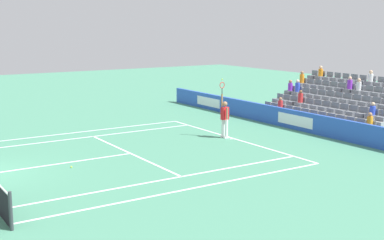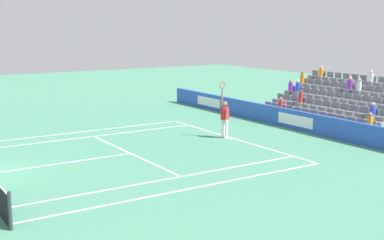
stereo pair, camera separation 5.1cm
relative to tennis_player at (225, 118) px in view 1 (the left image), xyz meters
name	(u,v)px [view 1 (the left image)]	position (x,y,z in m)	size (l,w,h in m)	color
line_baseline	(234,138)	(-0.39, -0.26, -0.99)	(10.97, 0.10, 0.01)	white
line_service	(131,153)	(-0.39, 5.23, -0.99)	(8.23, 0.10, 0.01)	white
line_centre_service	(57,164)	(-0.39, 8.43, -0.99)	(0.10, 6.40, 0.01)	white
line_singles_sideline_left	(84,137)	(3.73, 5.68, -0.99)	(0.10, 11.89, 0.01)	white
line_singles_sideline_right	(170,179)	(-4.50, 5.68, -0.99)	(0.10, 11.89, 0.01)	white
line_doubles_sideline_left	(74,133)	(5.10, 5.68, -0.99)	(0.10, 11.89, 0.01)	white
line_doubles_sideline_right	(191,188)	(-5.87, 5.68, -0.99)	(0.10, 11.89, 0.01)	white
line_centre_mark	(232,139)	(-0.39, -0.16, -0.99)	(0.10, 0.20, 0.01)	white
sponsor_barrier	(296,120)	(-0.39, -4.35, -0.49)	(23.83, 0.22, 1.00)	blue
tennis_player	(225,118)	(0.00, 0.00, 0.00)	(0.53, 0.38, 2.85)	white
stadium_stand	(343,108)	(-0.39, -7.92, -0.17)	(8.06, 4.75, 2.93)	gray
loose_tennis_ball	(71,167)	(-1.22, 8.14, -0.96)	(0.07, 0.07, 0.07)	#D1E533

